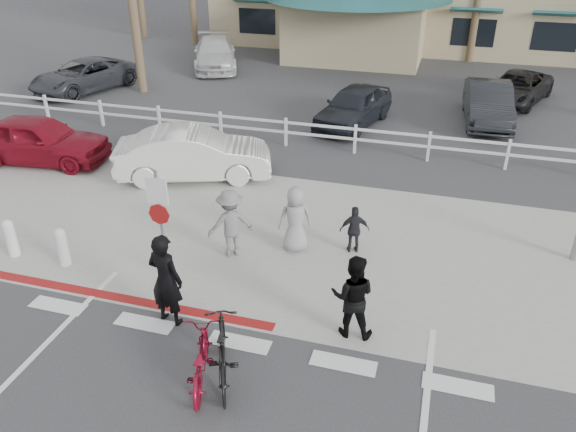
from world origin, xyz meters
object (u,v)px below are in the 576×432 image
(bike_red, at_px, (200,360))
(car_white_sedan, at_px, (194,154))
(car_red_compact, at_px, (38,140))
(bike_black, at_px, (223,351))
(sign_post, at_px, (161,220))

(bike_red, distance_m, car_white_sedan, 8.53)
(car_white_sedan, relative_size, car_red_compact, 1.03)
(bike_black, bearing_deg, car_red_compact, -60.79)
(bike_black, bearing_deg, car_white_sedan, -84.78)
(bike_red, xyz_separation_m, car_red_compact, (-8.89, 7.44, 0.29))
(bike_black, distance_m, car_red_compact, 11.76)
(sign_post, xyz_separation_m, car_red_compact, (-6.89, 4.77, -0.69))
(bike_red, distance_m, car_red_compact, 11.60)
(bike_red, bearing_deg, sign_post, -70.95)
(bike_red, bearing_deg, car_white_sedan, -82.57)
(sign_post, height_order, car_white_sedan, sign_post)
(sign_post, bearing_deg, car_white_sedan, 107.88)
(car_red_compact, bearing_deg, sign_post, -130.88)
(bike_red, relative_size, bike_black, 0.91)
(bike_red, distance_m, bike_black, 0.41)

